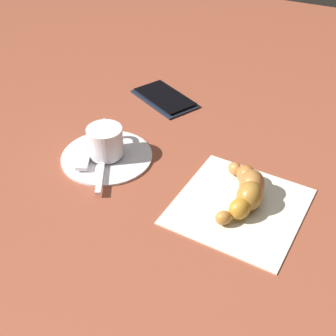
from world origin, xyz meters
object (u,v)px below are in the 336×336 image
teaspoon (102,159)px  cell_phone (165,98)px  croissant (247,190)px  espresso_cup (104,142)px  saucer (106,157)px  sugar_packet (84,157)px  napkin (239,206)px

teaspoon → cell_phone: teaspoon is taller
croissant → espresso_cup: bearing=179.8°
saucer → espresso_cup: espresso_cup is taller
saucer → teaspoon: bearing=-74.0°
sugar_packet → croissant: croissant is taller
sugar_packet → teaspoon: bearing=79.1°
saucer → sugar_packet: sugar_packet is taller
teaspoon → napkin: bearing=0.7°
saucer → croissant: 0.23m
espresso_cup → cell_phone: (0.00, 0.21, -0.03)m
teaspoon → sugar_packet: teaspoon is taller
espresso_cup → sugar_packet: espresso_cup is taller
espresso_cup → teaspoon: size_ratio=0.69×
espresso_cup → teaspoon: bearing=-72.4°
napkin → sugar_packet: bearing=-177.7°
croissant → cell_phone: bearing=138.0°
sugar_packet → napkin: 0.25m
espresso_cup → teaspoon: espresso_cup is taller
teaspoon → sugar_packet: 0.03m
sugar_packet → cell_phone: bearing=148.7°
teaspoon → croissant: 0.23m
napkin → croissant: (0.00, 0.01, 0.02)m
espresso_cup → sugar_packet: 0.04m
cell_phone → napkin: bearing=-44.4°
saucer → napkin: bearing=-3.0°
cell_phone → espresso_cup: bearing=-90.5°
saucer → cell_phone: same height
teaspoon → sugar_packet: size_ratio=1.74×
teaspoon → cell_phone: (-0.00, 0.23, -0.01)m
croissant → sugar_packet: bearing=-174.8°
sugar_packet → napkin: sugar_packet is taller
napkin → croissant: size_ratio=1.33×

